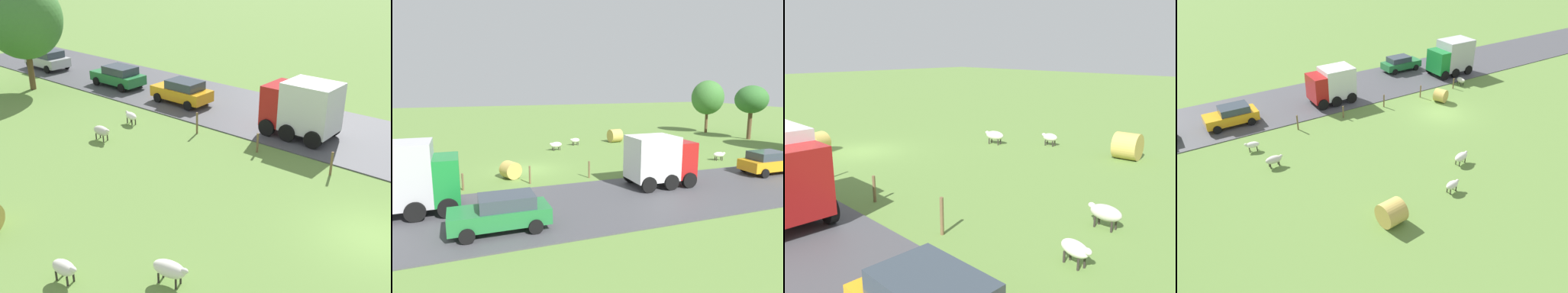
# 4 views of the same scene
# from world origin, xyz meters

# --- Properties ---
(ground_plane) EXTENTS (160.00, 160.00, 0.00)m
(ground_plane) POSITION_xyz_m (0.00, 0.00, 0.00)
(ground_plane) COLOR olive
(sheep_0) EXTENTS (0.59, 1.07, 0.77)m
(sheep_0) POSITION_xyz_m (-8.93, 6.76, 0.52)
(sheep_0) COLOR silver
(sheep_0) RESTS_ON ground_plane
(sheep_1) EXTENTS (0.54, 1.22, 0.82)m
(sheep_1) POSITION_xyz_m (-0.42, 15.20, 0.55)
(sheep_1) COLOR beige
(sheep_1) RESTS_ON ground_plane
(sheep_2) EXTENTS (0.78, 1.33, 0.83)m
(sheep_2) POSITION_xyz_m (-6.83, 4.09, 0.55)
(sheep_2) COLOR silver
(sheep_2) RESTS_ON ground_plane
(sheep_4) EXTENTS (0.63, 1.11, 0.73)m
(sheep_4) POSITION_xyz_m (2.39, 15.85, 0.50)
(sheep_4) COLOR white
(sheep_4) RESTS_ON ground_plane
(hay_bale_0) EXTENTS (1.57, 1.42, 1.44)m
(hay_bale_0) POSITION_xyz_m (-9.32, 11.56, 0.72)
(hay_bale_0) COLOR tan
(hay_bale_0) RESTS_ON ground_plane
(hay_bale_1) EXTENTS (1.41, 1.50, 1.19)m
(hay_bale_1) POSITION_xyz_m (1.99, -1.53, 0.59)
(hay_bale_1) COLOR tan
(hay_bale_1) RESTS_ON ground_plane
(fence_post_1) EXTENTS (0.12, 0.12, 1.19)m
(fence_post_1) POSITION_xyz_m (3.74, -0.55, 0.59)
(fence_post_1) COLOR brown
(fence_post_1) RESTS_ON ground_plane
(fence_post_2) EXTENTS (0.12, 0.12, 1.18)m
(fence_post_2) POSITION_xyz_m (3.74, 3.56, 0.59)
(fence_post_2) COLOR brown
(fence_post_2) RESTS_ON ground_plane
(fence_post_3) EXTENTS (0.12, 0.12, 1.06)m
(fence_post_3) POSITION_xyz_m (3.74, 7.67, 0.53)
(fence_post_3) COLOR brown
(fence_post_3) RESTS_ON ground_plane
(fence_post_4) EXTENTS (0.12, 0.12, 1.27)m
(fence_post_4) POSITION_xyz_m (3.74, 11.78, 0.63)
(fence_post_4) COLOR brown
(fence_post_4) RESTS_ON ground_plane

